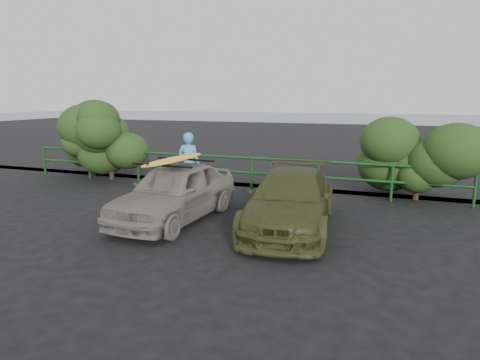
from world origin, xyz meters
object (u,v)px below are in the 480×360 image
object	(u,v)px
man	(189,164)
surfboard	(174,160)
sedan	(175,192)
olive_vehicle	(290,200)
guardrail	(221,172)

from	to	relation	value
man	surfboard	size ratio (longest dim) A/B	0.76
sedan	olive_vehicle	distance (m)	2.66
olive_vehicle	surfboard	bearing A→B (deg)	-179.51
sedan	surfboard	xyz separation A→B (m)	(0.00, 0.00, 0.75)
sedan	olive_vehicle	world-z (taller)	sedan
olive_vehicle	man	size ratio (longest dim) A/B	2.34
sedan	man	xyz separation A→B (m)	(-0.90, 2.51, 0.25)
sedan	man	size ratio (longest dim) A/B	2.14
sedan	surfboard	size ratio (longest dim) A/B	1.62
sedan	man	world-z (taller)	man
sedan	man	distance (m)	2.67
olive_vehicle	surfboard	xyz separation A→B (m)	(-2.64, -0.32, 0.79)
olive_vehicle	man	bearing A→B (deg)	141.90
man	surfboard	xyz separation A→B (m)	(0.90, -2.51, 0.50)
olive_vehicle	guardrail	bearing A→B (deg)	126.19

